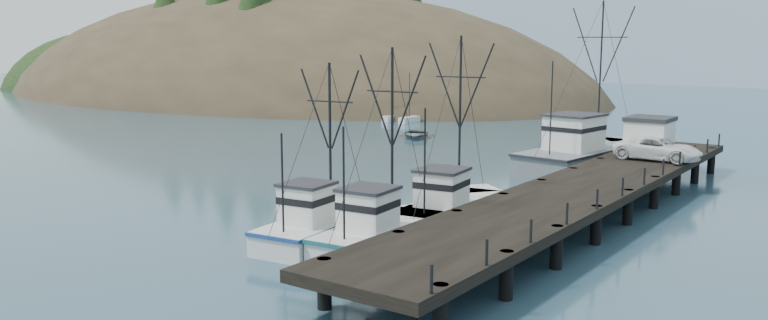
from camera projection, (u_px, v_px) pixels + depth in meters
ground at (206, 240)px, 38.55m from camera, size 400.00×400.00×0.00m
pier at (583, 190)px, 43.03m from camera, size 6.00×44.00×2.00m
headland at (260, 116)px, 145.47m from camera, size 134.80×78.00×51.00m
distant_ridge_far at (620, 76)px, 209.89m from camera, size 180.00×25.00×18.00m
moored_sailboats at (363, 111)px, 104.74m from camera, size 22.48×18.69×6.35m
trawler_near at (383, 232)px, 37.05m from camera, size 3.99×9.93×10.21m
trawler_mid at (322, 226)px, 38.18m from camera, size 3.94×9.29×9.44m
trawler_far at (452, 208)px, 42.32m from camera, size 4.49×10.52×10.81m
work_vessel at (587, 154)px, 59.45m from camera, size 6.59×16.51×13.62m
pier_shed at (649, 136)px, 53.45m from camera, size 3.00×3.20×2.80m
pickup_truck at (658, 149)px, 51.49m from camera, size 5.83×2.79×1.60m
motorboat at (416, 138)px, 78.57m from camera, size 6.12×6.71×1.14m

